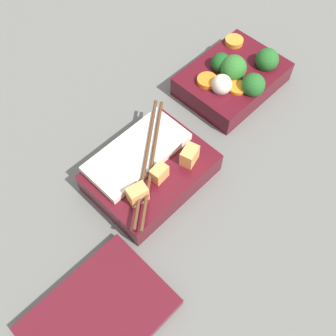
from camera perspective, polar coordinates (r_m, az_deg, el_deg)
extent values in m
plane|color=slate|center=(0.64, 3.90, 4.44)|extent=(3.00, 3.00, 0.00)
cube|color=#510F19|center=(0.70, 9.28, 12.61)|extent=(0.17, 0.13, 0.04)
sphere|color=#236023|center=(0.70, 14.30, 14.88)|extent=(0.04, 0.04, 0.04)
sphere|color=#236023|center=(0.66, 12.27, 11.69)|extent=(0.04, 0.04, 0.04)
sphere|color=#19511E|center=(0.68, 7.67, 14.88)|extent=(0.03, 0.03, 0.03)
sphere|color=#2D7028|center=(0.68, 9.48, 14.11)|extent=(0.04, 0.04, 0.04)
cylinder|color=orange|center=(0.66, 5.71, 12.52)|extent=(0.05, 0.05, 0.01)
cylinder|color=orange|center=(0.66, 9.73, 11.67)|extent=(0.04, 0.04, 0.01)
cylinder|color=orange|center=(0.74, 9.57, 17.69)|extent=(0.04, 0.04, 0.01)
cylinder|color=orange|center=(0.67, 12.08, 11.75)|extent=(0.03, 0.03, 0.01)
sphere|color=beige|center=(0.65, 7.80, 11.91)|extent=(0.03, 0.03, 0.03)
cube|color=#510F19|center=(0.58, -2.52, -0.69)|extent=(0.17, 0.13, 0.04)
cube|color=silver|center=(0.57, -4.50, 2.24)|extent=(0.15, 0.07, 0.01)
cube|color=#F4A356|center=(0.56, 3.14, 1.83)|extent=(0.03, 0.03, 0.03)
cube|color=#F4A356|center=(0.54, -1.28, -0.76)|extent=(0.02, 0.02, 0.02)
cube|color=#F4A356|center=(0.52, -4.44, -3.79)|extent=(0.03, 0.02, 0.03)
sphere|color=#4C1E4C|center=(0.53, -4.19, -4.20)|extent=(0.02, 0.02, 0.02)
cylinder|color=#56331E|center=(0.55, -3.01, 1.14)|extent=(0.17, 0.14, 0.01)
cylinder|color=#56331E|center=(0.55, -2.29, 1.07)|extent=(0.17, 0.14, 0.01)
cube|color=#510F19|center=(0.52, -9.98, -20.36)|extent=(0.17, 0.13, 0.02)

